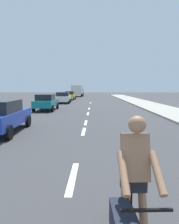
{
  "coord_description": "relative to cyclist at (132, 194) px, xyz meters",
  "views": [
    {
      "loc": [
        0.51,
        1.11,
        2.16
      ],
      "look_at": [
        0.31,
        9.93,
        1.1
      ],
      "focal_mm": 32.22,
      "sensor_mm": 36.0,
      "label": 1
    }
  ],
  "objects": [
    {
      "name": "ground_plane",
      "position": [
        -1.0,
        16.49,
        -0.83
      ],
      "size": [
        160.0,
        160.0,
        0.0
      ],
      "primitive_type": "plane",
      "color": "#38383A"
    },
    {
      "name": "sidewalk_strip",
      "position": [
        6.3,
        18.49,
        -0.76
      ],
      "size": [
        3.6,
        80.0,
        0.14
      ],
      "primitive_type": "cube",
      "color": "#9E998E",
      "rests_on": "ground"
    },
    {
      "name": "lane_stripe_2",
      "position": [
        -1.0,
        2.24,
        -0.83
      ],
      "size": [
        0.16,
        1.8,
        0.01
      ],
      "primitive_type": "cube",
      "color": "white",
      "rests_on": "ground"
    },
    {
      "name": "lane_stripe_3",
      "position": [
        -1.0,
        7.44,
        -0.83
      ],
      "size": [
        0.16,
        1.8,
        0.01
      ],
      "primitive_type": "cube",
      "color": "white",
      "rests_on": "ground"
    },
    {
      "name": "lane_stripe_4",
      "position": [
        -1.0,
        9.96,
        -0.83
      ],
      "size": [
        0.16,
        1.8,
        0.01
      ],
      "primitive_type": "cube",
      "color": "white",
      "rests_on": "ground"
    },
    {
      "name": "lane_stripe_5",
      "position": [
        -1.0,
        14.37,
        -0.83
      ],
      "size": [
        0.16,
        1.8,
        0.01
      ],
      "primitive_type": "cube",
      "color": "white",
      "rests_on": "ground"
    },
    {
      "name": "lane_stripe_6",
      "position": [
        -1.0,
        18.62,
        -0.83
      ],
      "size": [
        0.16,
        1.8,
        0.01
      ],
      "primitive_type": "cube",
      "color": "white",
      "rests_on": "ground"
    },
    {
      "name": "lane_stripe_7",
      "position": [
        -1.0,
        26.65,
        -0.83
      ],
      "size": [
        0.16,
        1.8,
        0.01
      ],
      "primitive_type": "cube",
      "color": "white",
      "rests_on": "ground"
    },
    {
      "name": "cyclist",
      "position": [
        0.0,
        0.0,
        0.0
      ],
      "size": [
        0.64,
        1.71,
        1.82
      ],
      "rotation": [
        0.0,
        0.0,
        3.19
      ],
      "color": "black",
      "rests_on": "ground"
    },
    {
      "name": "parked_car_blue",
      "position": [
        -5.01,
        7.08,
        0.01
      ],
      "size": [
        2.19,
        4.42,
        1.57
      ],
      "rotation": [
        0.0,
        0.0,
        0.05
      ],
      "color": "#1E389E",
      "rests_on": "ground"
    },
    {
      "name": "parked_car_teal",
      "position": [
        -5.12,
        16.85,
        0.01
      ],
      "size": [
        1.96,
        4.12,
        1.57
      ],
      "rotation": [
        0.0,
        0.0,
        0.02
      ],
      "color": "#14727A",
      "rests_on": "ground"
    },
    {
      "name": "parked_car_white",
      "position": [
        -4.92,
        26.32,
        0.01
      ],
      "size": [
        2.25,
        4.61,
        1.57
      ],
      "rotation": [
        0.0,
        0.0,
        0.04
      ],
      "color": "white",
      "rests_on": "ground"
    },
    {
      "name": "parked_car_yellow",
      "position": [
        -4.88,
        34.59,
        0.01
      ],
      "size": [
        1.88,
        3.95,
        1.57
      ],
      "rotation": [
        0.0,
        0.0,
        -0.02
      ],
      "color": "gold",
      "rests_on": "ground"
    },
    {
      "name": "delivery_truck",
      "position": [
        -4.65,
        47.97,
        0.67
      ],
      "size": [
        2.85,
        6.32,
        2.8
      ],
      "rotation": [
        0.0,
        0.0,
        -0.03
      ],
      "color": "#23478C",
      "rests_on": "ground"
    }
  ]
}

